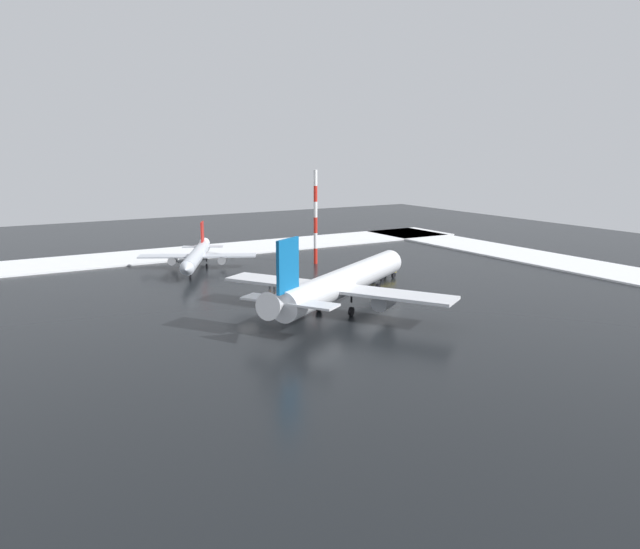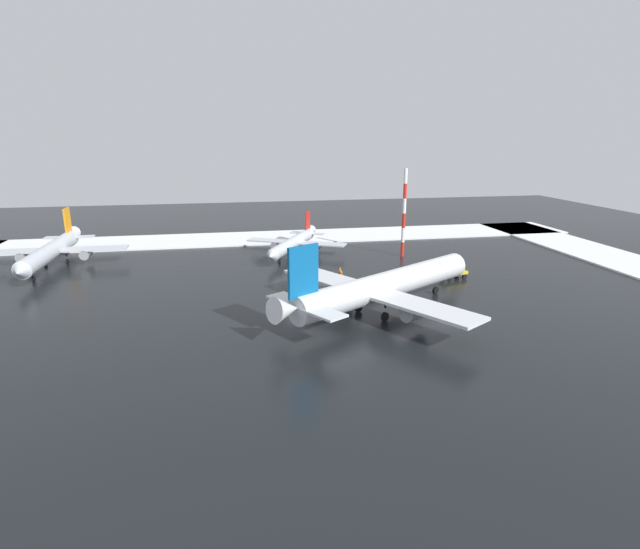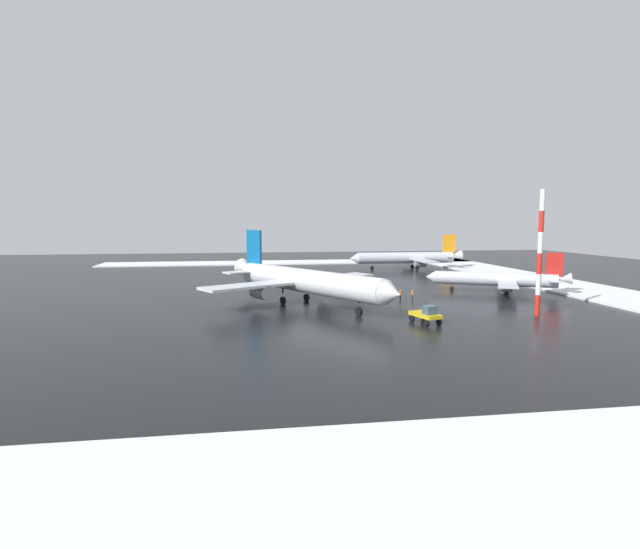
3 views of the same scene
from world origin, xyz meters
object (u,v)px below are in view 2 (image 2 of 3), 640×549
airplane_foreground_jet (383,286)px  ground_crew_mid_apron (341,275)px  airplane_distant_tail (51,251)px  ground_crew_beside_wing (340,272)px  airplane_parked_starboard (294,243)px  antenna_mast (404,213)px  pushback_tug (455,272)px

airplane_foreground_jet → ground_crew_mid_apron: (2.05, -16.79, -2.91)m
airplane_distant_tail → ground_crew_mid_apron: (-51.48, 18.84, -2.18)m
airplane_foreground_jet → airplane_distant_tail: airplane_foreground_jet is taller
ground_crew_beside_wing → airplane_parked_starboard: bearing=-167.3°
airplane_distant_tail → antenna_mast: antenna_mast is taller
pushback_tug → ground_crew_mid_apron: 19.72m
pushback_tug → ground_crew_mid_apron: pushback_tug is taller
airplane_foreground_jet → airplane_parked_starboard: 38.18m
pushback_tug → ground_crew_beside_wing: (19.29, -4.82, -0.31)m
pushback_tug → ground_crew_beside_wing: bearing=150.3°
airplane_distant_tail → airplane_parked_starboard: size_ratio=1.34×
airplane_foreground_jet → airplane_distant_tail: 64.31m
airplane_distant_tail → antenna_mast: bearing=87.0°
airplane_foreground_jet → antenna_mast: antenna_mast is taller
ground_crew_mid_apron → airplane_distant_tail: bearing=119.2°
ground_crew_beside_wing → ground_crew_mid_apron: same height
pushback_tug → antenna_mast: size_ratio=0.28×
airplane_parked_starboard → ground_crew_mid_apron: airplane_parked_starboard is taller
ground_crew_beside_wing → antenna_mast: 22.12m
pushback_tug → antenna_mast: bearing=84.5°
airplane_distant_tail → antenna_mast: 68.20m
ground_crew_mid_apron → antenna_mast: size_ratio=0.10×
ground_crew_beside_wing → ground_crew_mid_apron: (0.24, 2.10, 0.00)m
airplane_distant_tail → ground_crew_mid_apron: bearing=70.2°
ground_crew_beside_wing → antenna_mast: antenna_mast is taller
airplane_parked_starboard → ground_crew_beside_wing: 19.44m
ground_crew_beside_wing → ground_crew_mid_apron: 2.11m
ground_crew_mid_apron → ground_crew_beside_wing: bearing=42.8°
airplane_distant_tail → ground_crew_mid_apron: airplane_distant_tail is taller
airplane_distant_tail → pushback_tug: (-71.01, 21.57, -1.87)m
airplane_distant_tail → ground_crew_beside_wing: bearing=72.3°
airplane_parked_starboard → antenna_mast: antenna_mast is taller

